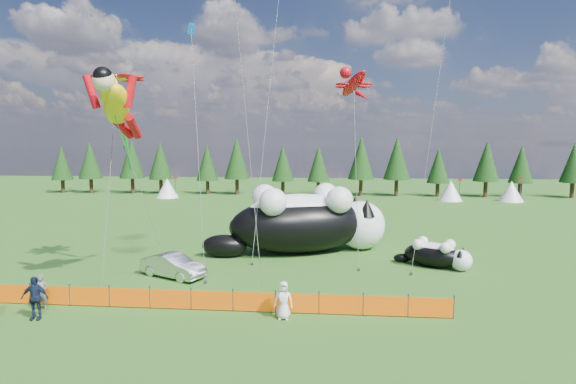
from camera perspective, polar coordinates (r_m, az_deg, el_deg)
The scene contains 14 objects.
ground at distance 24.80m, azimuth -7.79°, elevation -12.23°, with size 160.00×160.00×0.00m, color #103509.
safety_fence at distance 21.88m, azimuth -9.63°, elevation -13.40°, with size 22.06×0.06×1.10m.
tree_line at distance 68.23m, azimuth 0.70°, elevation 2.95°, with size 90.00×4.00×8.00m, color black, non-canonical shape.
festival_tents at distance 63.48m, azimuth 10.28°, elevation 0.26°, with size 50.00×3.20×2.80m, color white, non-canonical shape.
cat_large at distance 32.29m, azimuth 2.46°, elevation -3.64°, with size 13.05×7.76×4.86m.
cat_small at distance 30.14m, azimuth 18.31°, elevation -7.49°, with size 4.56×3.29×1.79m.
car at distance 27.49m, azimuth -14.37°, elevation -9.06°, with size 1.43×4.10×1.35m, color silver.
spectator_a at distance 24.54m, azimuth -28.86°, elevation -11.09°, with size 0.61×0.40×1.68m, color #5B5B60.
spectator_c at distance 23.34m, azimuth -29.49°, elevation -11.63°, with size 1.15×0.59×1.96m, color #121B34.
spectator_e at distance 20.53m, azimuth -0.59°, elevation -13.59°, with size 0.84×0.55×1.72m, color silver.
superhero_kite at distance 24.65m, azimuth -20.93°, elevation 10.20°, with size 5.26×5.50×11.80m.
gecko_kite at distance 34.66m, azimuth 8.32°, elevation 13.42°, with size 4.53×10.28×14.16m.
flower_kite at distance 27.87m, azimuth -20.86°, elevation 13.08°, with size 4.14×5.76×11.94m.
diamond_kite_a at distance 30.07m, azimuth -12.10°, elevation 17.93°, with size 2.33×4.99×15.90m.
Camera 1 is at (5.41, -22.91, 7.79)m, focal length 28.00 mm.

